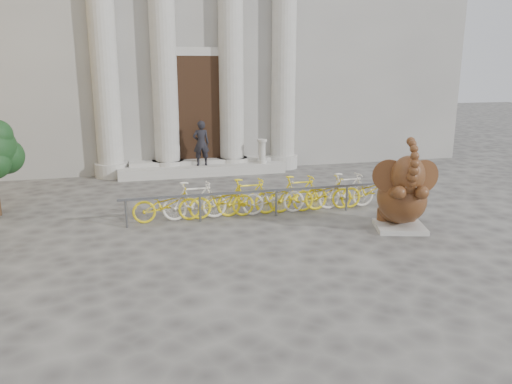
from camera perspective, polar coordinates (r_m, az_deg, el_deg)
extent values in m
plane|color=#474442|center=(9.60, 2.79, -9.22)|extent=(80.00, 80.00, 0.00)
cube|color=gray|center=(23.65, -8.77, 19.23)|extent=(22.00, 10.00, 12.00)
cube|color=black|center=(18.57, -6.56, 9.34)|extent=(2.40, 0.16, 4.00)
cylinder|color=#A8A59E|center=(18.20, -16.98, 14.11)|extent=(0.90, 0.90, 8.00)
cylinder|color=#A8A59E|center=(18.26, -10.51, 14.47)|extent=(0.90, 0.90, 8.00)
cylinder|color=#A8A59E|center=(18.61, -2.88, 14.66)|extent=(0.90, 0.90, 8.00)
cylinder|color=#A8A59E|center=(19.13, 3.18, 14.64)|extent=(0.90, 0.90, 8.00)
cube|color=#A8A59E|center=(18.36, -6.14, 2.61)|extent=(6.00, 1.20, 0.36)
cube|color=#A8A59E|center=(12.53, 16.10, -3.86)|extent=(1.39, 1.31, 0.11)
ellipsoid|color=black|center=(12.65, 15.96, -1.80)|extent=(1.18, 1.15, 0.73)
ellipsoid|color=black|center=(12.35, 16.30, -0.67)|extent=(1.44, 1.62, 1.18)
cylinder|color=black|center=(12.77, 14.41, -2.45)|extent=(0.43, 0.43, 0.30)
cylinder|color=black|center=(12.91, 17.07, -2.45)|extent=(0.43, 0.43, 0.30)
cylinder|color=black|center=(11.81, 15.71, -0.15)|extent=(0.46, 0.73, 0.45)
cylinder|color=black|center=(11.94, 18.04, -0.17)|extent=(0.46, 0.73, 0.45)
ellipsoid|color=black|center=(11.83, 16.97, 1.82)|extent=(0.95, 0.92, 0.91)
cylinder|color=black|center=(11.87, 14.99, 1.77)|extent=(0.66, 0.49, 0.77)
cylinder|color=black|center=(12.07, 18.57, 1.71)|extent=(0.77, 0.07, 0.77)
cone|color=beige|center=(11.62, 16.53, 0.72)|extent=(0.09, 0.26, 0.12)
cone|color=beige|center=(11.69, 17.83, 0.70)|extent=(0.21, 0.26, 0.12)
cube|color=slate|center=(12.94, 2.33, 0.22)|extent=(8.00, 0.06, 0.06)
cylinder|color=slate|center=(12.48, -14.61, -2.42)|extent=(0.06, 0.06, 0.70)
cylinder|color=slate|center=(12.60, -6.41, -1.89)|extent=(0.06, 0.06, 0.70)
cylinder|color=slate|center=(13.03, 2.32, -1.28)|extent=(0.06, 0.06, 0.70)
cylinder|color=slate|center=(13.74, 10.31, -0.69)|extent=(0.06, 0.06, 0.70)
cylinder|color=slate|center=(14.58, 16.73, -0.21)|extent=(0.06, 0.06, 0.70)
imported|color=yellow|center=(12.71, -10.16, -1.17)|extent=(1.70, 0.50, 1.00)
imported|color=silver|center=(12.79, -7.04, -0.97)|extent=(1.66, 0.47, 1.00)
imported|color=yellow|center=(12.89, -3.96, -0.77)|extent=(1.70, 0.50, 1.00)
imported|color=yellow|center=(13.04, -0.94, -0.57)|extent=(1.66, 0.47, 1.00)
imported|color=silver|center=(13.22, 2.00, -0.37)|extent=(1.70, 0.50, 1.00)
imported|color=yellow|center=(13.44, 4.86, -0.18)|extent=(1.66, 0.47, 1.00)
imported|color=yellow|center=(13.68, 7.62, 0.00)|extent=(1.70, 0.50, 1.00)
imported|color=silver|center=(13.96, 10.28, 0.18)|extent=(1.66, 0.47, 1.00)
imported|color=yellow|center=(14.27, 12.82, 0.35)|extent=(1.70, 0.50, 1.00)
sphere|color=black|center=(14.60, -26.69, 3.67)|extent=(0.94, 0.94, 0.94)
imported|color=black|center=(17.99, -6.29, 5.56)|extent=(0.59, 0.39, 1.61)
cylinder|color=#A8A59E|center=(18.47, 0.69, 3.50)|extent=(0.36, 0.36, 0.11)
cylinder|color=#A8A59E|center=(18.41, 0.70, 4.58)|extent=(0.25, 0.25, 0.81)
cylinder|color=#A8A59E|center=(18.35, 0.70, 5.91)|extent=(0.36, 0.36, 0.09)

